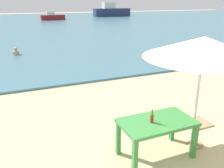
{
  "coord_description": "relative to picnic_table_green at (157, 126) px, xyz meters",
  "views": [
    {
      "loc": [
        -2.73,
        -2.92,
        2.88
      ],
      "look_at": [
        -0.21,
        3.0,
        0.6
      ],
      "focal_mm": 37.95,
      "sensor_mm": 36.0,
      "label": 1
    }
  ],
  "objects": [
    {
      "name": "swimmer_person",
      "position": [
        -2.14,
        10.48,
        -0.41
      ],
      "size": [
        0.34,
        0.34,
        0.41
      ],
      "color": "tan",
      "rests_on": "sea_water"
    },
    {
      "name": "beer_bottle_amber",
      "position": [
        -0.12,
        -0.0,
        0.2
      ],
      "size": [
        0.07,
        0.07,
        0.26
      ],
      "color": "brown",
      "rests_on": "picnic_table_green"
    },
    {
      "name": "boat_tanker",
      "position": [
        15.58,
        39.01,
        0.32
      ],
      "size": [
        6.77,
        1.85,
        2.46
      ],
      "color": "navy",
      "rests_on": "sea_water"
    },
    {
      "name": "picnic_table_green",
      "position": [
        0.0,
        0.0,
        0.0
      ],
      "size": [
        1.4,
        0.8,
        0.76
      ],
      "color": "#3D8C42",
      "rests_on": "ground_plane"
    },
    {
      "name": "sea_water",
      "position": [
        0.42,
        29.64,
        -0.61
      ],
      "size": [
        120.0,
        50.0,
        0.08
      ],
      "primitive_type": "cube",
      "color": "teal",
      "rests_on": "ground_plane"
    },
    {
      "name": "boat_cargo_ship",
      "position": [
        3.94,
        34.28,
        -0.11
      ],
      "size": [
        3.54,
        0.96,
        1.29
      ],
      "color": "maroon",
      "rests_on": "sea_water"
    },
    {
      "name": "patio_umbrella",
      "position": [
        0.72,
        -0.18,
        1.47
      ],
      "size": [
        2.1,
        2.1,
        2.3
      ],
      "color": "silver",
      "rests_on": "ground_plane"
    },
    {
      "name": "side_table_wood",
      "position": [
        0.98,
        -0.04,
        -0.3
      ],
      "size": [
        0.44,
        0.44,
        0.54
      ],
      "color": "tan",
      "rests_on": "ground_plane"
    },
    {
      "name": "ground_plane",
      "position": [
        0.42,
        -0.36,
        -0.65
      ],
      "size": [
        120.0,
        120.0,
        0.0
      ],
      "primitive_type": "plane",
      "color": "beige"
    }
  ]
}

